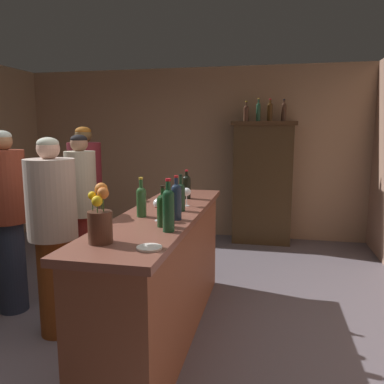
# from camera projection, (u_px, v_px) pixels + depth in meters

# --- Properties ---
(floor) EXTENTS (8.76, 8.76, 0.00)m
(floor) POSITION_uv_depth(u_px,v_px,m) (102.00, 342.00, 3.07)
(floor) COLOR slate
(floor) RESTS_ON ground
(wall_back) EXTENTS (5.57, 0.12, 2.65)m
(wall_back) POSITION_uv_depth(u_px,v_px,m) (191.00, 153.00, 6.17)
(wall_back) COLOR #A58062
(wall_back) RESTS_ON ground
(bar_counter) EXTENTS (0.59, 2.41, 1.04)m
(bar_counter) POSITION_uv_depth(u_px,v_px,m) (163.00, 274.00, 3.13)
(bar_counter) COLOR brown
(bar_counter) RESTS_ON ground
(display_cabinet) EXTENTS (0.93, 0.44, 1.82)m
(display_cabinet) POSITION_uv_depth(u_px,v_px,m) (262.00, 181.00, 5.69)
(display_cabinet) COLOR #3E2B18
(display_cabinet) RESTS_ON ground
(wine_bottle_merlot) EXTENTS (0.07, 0.07, 0.30)m
(wine_bottle_merlot) POSITION_uv_depth(u_px,v_px,m) (181.00, 196.00, 3.08)
(wine_bottle_merlot) COLOR #193320
(wine_bottle_merlot) RESTS_ON bar_counter
(wine_bottle_rose) EXTENTS (0.08, 0.08, 0.28)m
(wine_bottle_rose) POSITION_uv_depth(u_px,v_px,m) (187.00, 186.00, 3.65)
(wine_bottle_rose) COLOR black
(wine_bottle_rose) RESTS_ON bar_counter
(wine_bottle_riesling) EXTENTS (0.08, 0.08, 0.33)m
(wine_bottle_riesling) POSITION_uv_depth(u_px,v_px,m) (176.00, 200.00, 2.77)
(wine_bottle_riesling) COLOR #19263A
(wine_bottle_riesling) RESTS_ON bar_counter
(wine_bottle_pinot) EXTENTS (0.08, 0.08, 0.28)m
(wine_bottle_pinot) POSITION_uv_depth(u_px,v_px,m) (163.00, 209.00, 2.58)
(wine_bottle_pinot) COLOR #173719
(wine_bottle_pinot) RESTS_ON bar_counter
(wine_bottle_chardonnay) EXTENTS (0.08, 0.08, 0.35)m
(wine_bottle_chardonnay) POSITION_uv_depth(u_px,v_px,m) (168.00, 208.00, 2.44)
(wine_bottle_chardonnay) COLOR #163C21
(wine_bottle_chardonnay) RESTS_ON bar_counter
(wine_bottle_syrah) EXTENTS (0.07, 0.07, 0.30)m
(wine_bottle_syrah) POSITION_uv_depth(u_px,v_px,m) (141.00, 200.00, 2.87)
(wine_bottle_syrah) COLOR #295328
(wine_bottle_syrah) RESTS_ON bar_counter
(wine_glass_front) EXTENTS (0.08, 0.08, 0.17)m
(wine_glass_front) POSITION_uv_depth(u_px,v_px,m) (159.00, 204.00, 2.74)
(wine_glass_front) COLOR white
(wine_glass_front) RESTS_ON bar_counter
(wine_glass_mid) EXTENTS (0.08, 0.08, 0.16)m
(wine_glass_mid) POSITION_uv_depth(u_px,v_px,m) (187.00, 192.00, 3.28)
(wine_glass_mid) COLOR white
(wine_glass_mid) RESTS_ON bar_counter
(flower_arrangement) EXTENTS (0.14, 0.16, 0.35)m
(flower_arrangement) POSITION_uv_depth(u_px,v_px,m) (100.00, 220.00, 2.20)
(flower_arrangement) COLOR #4A2B1E
(flower_arrangement) RESTS_ON bar_counter
(cheese_plate) EXTENTS (0.14, 0.14, 0.01)m
(cheese_plate) POSITION_uv_depth(u_px,v_px,m) (149.00, 248.00, 2.11)
(cheese_plate) COLOR white
(cheese_plate) RESTS_ON bar_counter
(display_bottle_left) EXTENTS (0.08, 0.08, 0.30)m
(display_bottle_left) POSITION_uv_depth(u_px,v_px,m) (246.00, 113.00, 5.59)
(display_bottle_left) COLOR #472B1F
(display_bottle_left) RESTS_ON display_cabinet
(display_bottle_midleft) EXTENTS (0.06, 0.06, 0.33)m
(display_bottle_midleft) POSITION_uv_depth(u_px,v_px,m) (258.00, 111.00, 5.55)
(display_bottle_midleft) COLOR #214B35
(display_bottle_midleft) RESTS_ON display_cabinet
(display_bottle_center) EXTENTS (0.08, 0.08, 0.32)m
(display_bottle_center) POSITION_uv_depth(u_px,v_px,m) (270.00, 111.00, 5.51)
(display_bottle_center) COLOR #462C12
(display_bottle_center) RESTS_ON display_cabinet
(display_bottle_midright) EXTENTS (0.07, 0.07, 0.31)m
(display_bottle_midright) POSITION_uv_depth(u_px,v_px,m) (284.00, 111.00, 5.48)
(display_bottle_midright) COLOR #41281C
(display_bottle_midright) RESTS_ON display_cabinet
(patron_in_grey) EXTENTS (0.39, 0.39, 1.64)m
(patron_in_grey) POSITION_uv_depth(u_px,v_px,m) (53.00, 230.00, 3.08)
(patron_in_grey) COLOR brown
(patron_in_grey) RESTS_ON ground
(patron_redhead) EXTENTS (0.38, 0.38, 1.73)m
(patron_redhead) POSITION_uv_depth(u_px,v_px,m) (86.00, 194.00, 4.48)
(patron_redhead) COLOR maroon
(patron_redhead) RESTS_ON ground
(patron_tall) EXTENTS (0.36, 0.36, 1.69)m
(patron_tall) POSITION_uv_depth(u_px,v_px,m) (7.00, 215.00, 3.48)
(patron_tall) COLOR #283248
(patron_tall) RESTS_ON ground
(patron_near_entrance) EXTENTS (0.30, 0.30, 1.65)m
(patron_near_entrance) POSITION_uv_depth(u_px,v_px,m) (82.00, 209.00, 3.81)
(patron_near_entrance) COLOR maroon
(patron_near_entrance) RESTS_ON ground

